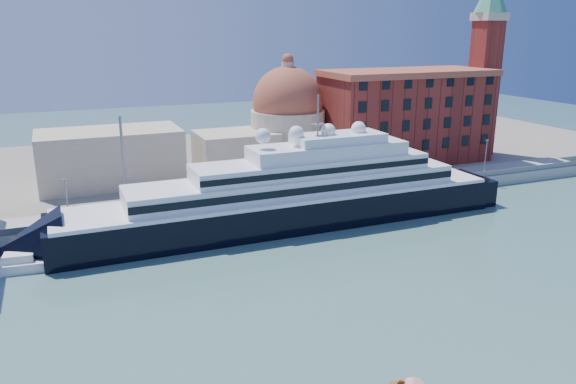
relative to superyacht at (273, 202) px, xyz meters
name	(u,v)px	position (x,y,z in m)	size (l,w,h in m)	color
ground	(302,281)	(-4.40, -23.00, -4.79)	(400.00, 400.00, 0.00)	#375F59
quay	(232,207)	(-4.40, 11.00, -3.54)	(180.00, 10.00, 2.50)	gray
land	(185,164)	(-4.40, 52.00, -3.79)	(260.00, 72.00, 2.00)	slate
quay_fence	(239,204)	(-4.40, 6.50, -1.69)	(180.00, 0.10, 1.20)	slate
superyacht	(273,202)	(0.00, 0.00, 0.00)	(92.96, 12.89, 27.78)	black
service_barge	(7,266)	(-43.90, -2.62, -3.97)	(13.12, 5.55, 2.87)	white
warehouse	(406,116)	(47.60, 29.00, 9.00)	(43.00, 19.00, 23.25)	maroon
campanile	(486,53)	(71.60, 29.00, 23.96)	(8.40, 8.40, 47.00)	maroon
church	(227,136)	(1.99, 34.72, 6.11)	(66.00, 18.00, 25.50)	beige
lamp_posts	(167,173)	(-17.07, 9.27, 5.05)	(120.80, 2.40, 18.00)	slate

